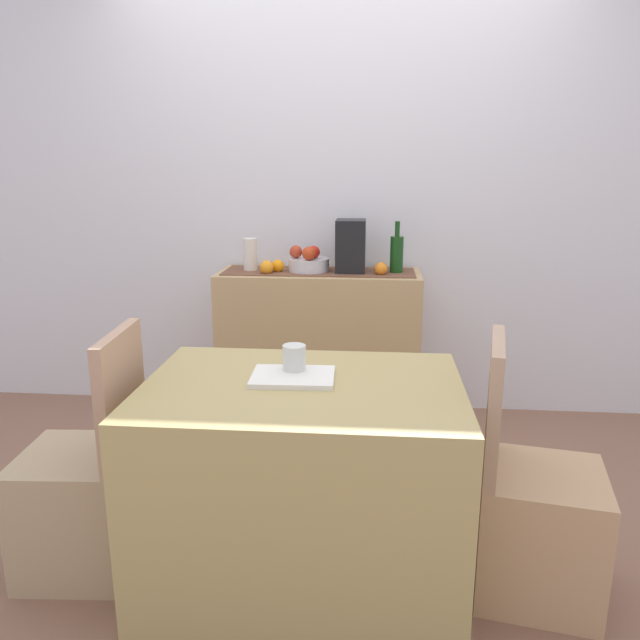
{
  "coord_description": "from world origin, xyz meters",
  "views": [
    {
      "loc": [
        0.2,
        -2.45,
        1.46
      ],
      "look_at": [
        -0.05,
        0.36,
        0.74
      ],
      "focal_mm": 34.78,
      "sensor_mm": 36.0,
      "label": 1
    }
  ],
  "objects": [
    {
      "name": "orange_loose_mid",
      "position": [
        -0.33,
        0.89,
        0.9
      ],
      "size": [
        0.07,
        0.07,
        0.07
      ],
      "primitive_type": "sphere",
      "color": "orange",
      "rests_on": "sideboard_console"
    },
    {
      "name": "chair_near_window",
      "position": [
        -0.83,
        -0.52,
        0.27
      ],
      "size": [
        0.42,
        0.42,
        0.9
      ],
      "color": "tan",
      "rests_on": "ground"
    },
    {
      "name": "apple_upper",
      "position": [
        -0.23,
        0.92,
        0.98
      ],
      "size": [
        0.07,
        0.07,
        0.07
      ],
      "primitive_type": "sphere",
      "color": "#AE3720",
      "rests_on": "fruit_bowl"
    },
    {
      "name": "orange_loose_far",
      "position": [
        -0.38,
        0.83,
        0.91
      ],
      "size": [
        0.08,
        0.08,
        0.08
      ],
      "primitive_type": "sphere",
      "color": "orange",
      "rests_on": "sideboard_console"
    },
    {
      "name": "chair_by_corner",
      "position": [
        0.77,
        -0.51,
        0.27
      ],
      "size": [
        0.47,
        0.47,
        0.9
      ],
      "color": "tan",
      "rests_on": "ground"
    },
    {
      "name": "dining_table",
      "position": [
        -0.03,
        -0.52,
        0.37
      ],
      "size": [
        1.07,
        0.77,
        0.74
      ],
      "primitive_type": "cube",
      "color": "tan",
      "rests_on": "ground"
    },
    {
      "name": "wine_bottle",
      "position": [
        0.32,
        0.92,
        0.98
      ],
      "size": [
        0.07,
        0.07,
        0.28
      ],
      "color": "#154015",
      "rests_on": "sideboard_console"
    },
    {
      "name": "fruit_bowl",
      "position": [
        -0.16,
        0.92,
        0.91
      ],
      "size": [
        0.23,
        0.23,
        0.07
      ],
      "primitive_type": "cylinder",
      "color": "silver",
      "rests_on": "table_runner"
    },
    {
      "name": "sideboard_console",
      "position": [
        -0.1,
        0.92,
        0.43
      ],
      "size": [
        1.12,
        0.42,
        0.87
      ],
      "primitive_type": "cube",
      "color": "tan",
      "rests_on": "ground"
    },
    {
      "name": "ceramic_vase",
      "position": [
        -0.49,
        0.92,
        0.96
      ],
      "size": [
        0.08,
        0.08,
        0.18
      ],
      "primitive_type": "cylinder",
      "color": "silver",
      "rests_on": "sideboard_console"
    },
    {
      "name": "open_book",
      "position": [
        -0.06,
        -0.48,
        0.75
      ],
      "size": [
        0.29,
        0.22,
        0.02
      ],
      "primitive_type": "cube",
      "rotation": [
        0.0,
        0.0,
        0.03
      ],
      "color": "white",
      "rests_on": "dining_table"
    },
    {
      "name": "table_runner",
      "position": [
        -0.1,
        0.92,
        0.87
      ],
      "size": [
        1.05,
        0.32,
        0.01
      ],
      "primitive_type": "cube",
      "color": "brown",
      "rests_on": "sideboard_console"
    },
    {
      "name": "coffee_maker",
      "position": [
        0.07,
        0.92,
        1.01
      ],
      "size": [
        0.16,
        0.18,
        0.29
      ],
      "primitive_type": "cube",
      "color": "black",
      "rests_on": "sideboard_console"
    },
    {
      "name": "orange_loose_near_bowl",
      "position": [
        0.24,
        0.85,
        0.9
      ],
      "size": [
        0.07,
        0.07,
        0.07
      ],
      "primitive_type": "sphere",
      "color": "orange",
      "rests_on": "sideboard_console"
    },
    {
      "name": "room_wall_rear",
      "position": [
        0.0,
        1.18,
        1.35
      ],
      "size": [
        6.4,
        0.06,
        2.7
      ],
      "primitive_type": "cube",
      "color": "silver",
      "rests_on": "ground"
    },
    {
      "name": "coffee_cup",
      "position": [
        -0.07,
        -0.42,
        0.79
      ],
      "size": [
        0.08,
        0.08,
        0.11
      ],
      "primitive_type": "cylinder",
      "color": "silver",
      "rests_on": "dining_table"
    },
    {
      "name": "apple_front",
      "position": [
        -0.13,
        0.92,
        0.98
      ],
      "size": [
        0.07,
        0.07,
        0.07
      ],
      "primitive_type": "sphere",
      "color": "red",
      "rests_on": "fruit_bowl"
    },
    {
      "name": "ground_plane",
      "position": [
        0.0,
        0.0,
        -0.01
      ],
      "size": [
        6.4,
        6.4,
        0.02
      ],
      "primitive_type": "cube",
      "color": "#855F4C",
      "rests_on": "ground"
    },
    {
      "name": "apple_rear",
      "position": [
        -0.15,
        0.85,
        0.98
      ],
      "size": [
        0.07,
        0.07,
        0.07
      ],
      "primitive_type": "sphere",
      "color": "#BB3918",
      "rests_on": "fruit_bowl"
    }
  ]
}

